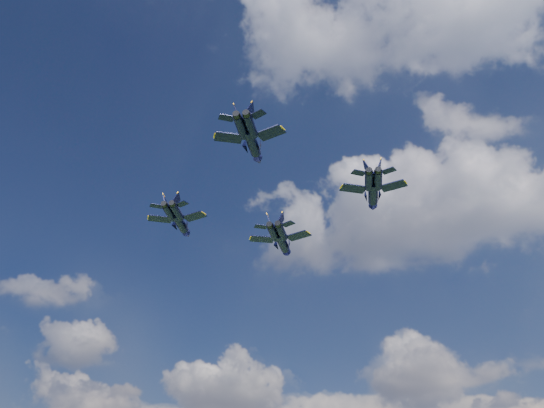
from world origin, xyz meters
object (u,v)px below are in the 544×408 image
Objects in this scene: jet_lead at (283,243)px; jet_right at (373,194)px; jet_left at (181,223)px; jet_slot at (253,144)px.

jet_lead reaches higher than jet_right.
jet_lead is 24.35m from jet_left.
jet_lead reaches higher than jet_slot.
jet_left is 1.00× the size of jet_slot.
jet_left is 34.72m from jet_right.
jet_right reaches higher than jet_left.
jet_lead is at bearing 92.95° from jet_slot.
jet_left is 26.33m from jet_slot.
jet_lead is 38.09m from jet_slot.
jet_right reaches higher than jet_slot.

